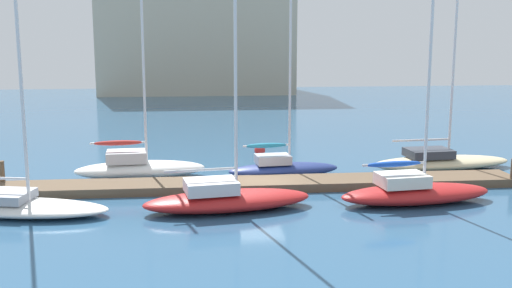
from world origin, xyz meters
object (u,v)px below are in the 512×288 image
sailboat_4 (414,190)px  sailboat_2 (226,197)px  sailboat_5 (440,160)px  mooring_buoy_red (260,150)px  sailboat_3 (282,166)px  harbor_building_distant (197,27)px  sailboat_0 (19,204)px  sailboat_1 (138,166)px

sailboat_4 → sailboat_2: bearing=175.1°
sailboat_5 → mooring_buoy_red: (-10.32, 5.09, -0.18)m
sailboat_2 → sailboat_3: size_ratio=1.21×
sailboat_5 → harbor_building_distant: bearing=100.4°
sailboat_0 → sailboat_3: sailboat_0 is taller
sailboat_3 → mooring_buoy_red: (-0.64, 6.06, -0.21)m
mooring_buoy_red → sailboat_4: bearing=-63.3°
sailboat_1 → mooring_buoy_red: (7.46, 5.62, -0.30)m
sailboat_2 → sailboat_3: 7.33m
sailboat_1 → sailboat_5: bearing=-2.6°
sailboat_2 → sailboat_0: bearing=169.9°
sailboat_5 → mooring_buoy_red: 11.51m
sailboat_0 → harbor_building_distant: bearing=93.6°
sailboat_0 → harbor_building_distant: size_ratio=0.47×
sailboat_0 → mooring_buoy_red: sailboat_0 is taller
sailboat_2 → sailboat_5: 15.14m
mooring_buoy_red → harbor_building_distant: (-3.84, 45.77, 8.41)m
sailboat_3 → sailboat_4: 8.26m
sailboat_0 → sailboat_5: size_ratio=0.94×
sailboat_3 → mooring_buoy_red: size_ratio=14.24×
sailboat_5 → mooring_buoy_red: bearing=148.6°
sailboat_1 → sailboat_2: (4.57, -6.87, -0.06)m
sailboat_4 → mooring_buoy_red: bearing=110.0°
sailboat_4 → harbor_building_distant: harbor_building_distant is taller
sailboat_1 → harbor_building_distant: 52.16m
sailboat_4 → harbor_building_distant: (-9.97, 57.99, 8.15)m
sailboat_1 → sailboat_2: bearing=-60.6°
sailboat_4 → sailboat_5: (4.19, 7.13, -0.09)m
sailboat_2 → harbor_building_distant: (-0.95, 58.26, 8.17)m
harbor_building_distant → sailboat_4: bearing=-80.2°
sailboat_3 → sailboat_5: bearing=-0.2°
sailboat_2 → mooring_buoy_red: (2.89, 12.49, -0.24)m
sailboat_5 → sailboat_1: bearing=176.5°
sailboat_5 → sailboat_3: bearing=-179.5°
sailboat_5 → harbor_building_distant: (-14.16, 50.86, 8.23)m
sailboat_2 → sailboat_4: sailboat_2 is taller
sailboat_2 → harbor_building_distant: size_ratio=0.48×
sailboat_3 → sailboat_4: (5.50, -6.16, 0.05)m
mooring_buoy_red → sailboat_5: bearing=-26.2°
sailboat_0 → sailboat_4: sailboat_0 is taller
sailboat_0 → sailboat_3: bearing=37.5°
sailboat_2 → mooring_buoy_red: size_ratio=17.17×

